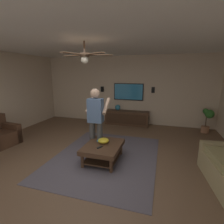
% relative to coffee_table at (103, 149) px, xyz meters
% --- Properties ---
extents(ground_plane, '(8.70, 8.70, 0.00)m').
position_rel_coffee_table_xyz_m(ground_plane, '(-0.31, 0.24, -0.30)').
color(ground_plane, brown).
extents(wall_back_tv, '(0.10, 6.98, 2.67)m').
position_rel_coffee_table_xyz_m(wall_back_tv, '(3.36, 0.24, 1.04)').
color(wall_back_tv, '#C6B299').
rests_on(wall_back_tv, ground).
extents(ceiling_slab, '(7.45, 6.98, 0.10)m').
position_rel_coffee_table_xyz_m(ceiling_slab, '(-0.31, 0.24, 2.43)').
color(ceiling_slab, white).
extents(area_rug, '(3.01, 2.40, 0.01)m').
position_rel_coffee_table_xyz_m(area_rug, '(0.20, 0.00, -0.29)').
color(area_rug, '#514C56').
rests_on(area_rug, ground).
extents(coffee_table, '(1.00, 0.80, 0.40)m').
position_rel_coffee_table_xyz_m(coffee_table, '(0.00, 0.00, 0.00)').
color(coffee_table, '#422B1C').
rests_on(coffee_table, ground).
extents(media_console, '(0.45, 1.70, 0.55)m').
position_rel_coffee_table_xyz_m(media_console, '(3.03, 0.09, -0.02)').
color(media_console, '#422B1C').
rests_on(media_console, ground).
extents(tv, '(0.05, 1.18, 0.66)m').
position_rel_coffee_table_xyz_m(tv, '(3.27, 0.09, 0.98)').
color(tv, black).
extents(person_standing, '(0.54, 0.54, 1.64)m').
position_rel_coffee_table_xyz_m(person_standing, '(0.34, 0.30, 0.64)').
color(person_standing, '#3F3F3F').
rests_on(person_standing, ground).
extents(potted_plant_tall, '(0.36, 0.37, 0.82)m').
position_rel_coffee_table_xyz_m(potted_plant_tall, '(2.92, -2.75, 0.22)').
color(potted_plant_tall, '#9E6B4C').
rests_on(potted_plant_tall, ground).
extents(bowl, '(0.26, 0.26, 0.12)m').
position_rel_coffee_table_xyz_m(bowl, '(0.09, 0.02, 0.16)').
color(bowl, gold).
rests_on(bowl, coffee_table).
extents(remote_white, '(0.11, 0.15, 0.02)m').
position_rel_coffee_table_xyz_m(remote_white, '(0.19, 0.06, 0.12)').
color(remote_white, white).
rests_on(remote_white, coffee_table).
extents(remote_black, '(0.16, 0.10, 0.02)m').
position_rel_coffee_table_xyz_m(remote_black, '(-0.18, 0.01, 0.12)').
color(remote_black, black).
rests_on(remote_black, coffee_table).
extents(book, '(0.18, 0.23, 0.04)m').
position_rel_coffee_table_xyz_m(book, '(0.18, 0.08, 0.12)').
color(book, teal).
rests_on(book, coffee_table).
extents(vase_round, '(0.22, 0.22, 0.22)m').
position_rel_coffee_table_xyz_m(vase_round, '(3.08, 0.48, 0.36)').
color(vase_round, teal).
rests_on(vase_round, media_console).
extents(wall_speaker_left, '(0.06, 0.12, 0.22)m').
position_rel_coffee_table_xyz_m(wall_speaker_left, '(3.28, -0.86, 1.08)').
color(wall_speaker_left, black).
extents(wall_speaker_right, '(0.06, 0.12, 0.22)m').
position_rel_coffee_table_xyz_m(wall_speaker_right, '(3.28, 1.20, 1.06)').
color(wall_speaker_right, black).
extents(ceiling_fan, '(1.15, 1.18, 0.46)m').
position_rel_coffee_table_xyz_m(ceiling_fan, '(0.06, 0.41, 2.05)').
color(ceiling_fan, '#4C3828').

